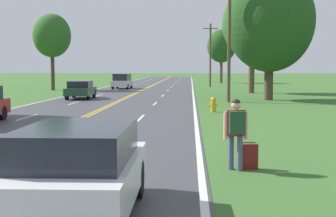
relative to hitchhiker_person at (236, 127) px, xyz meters
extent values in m
cube|color=silver|center=(-3.46, 2.35, -1.03)|extent=(0.12, 3.00, 0.00)
cube|color=silver|center=(-3.46, 11.35, -1.03)|extent=(0.12, 3.00, 0.00)
cube|color=silver|center=(-3.46, 20.35, -1.03)|extent=(0.12, 3.00, 0.00)
cube|color=silver|center=(-3.46, 29.35, -1.03)|extent=(0.12, 3.00, 0.00)
cube|color=silver|center=(-3.46, 38.35, -1.03)|extent=(0.12, 3.00, 0.00)
cube|color=silver|center=(-3.46, 47.35, -1.03)|extent=(0.12, 3.00, 0.00)
cube|color=silver|center=(-3.46, 56.35, -1.03)|extent=(0.12, 3.00, 0.00)
cube|color=silver|center=(-3.46, 65.35, -1.03)|extent=(0.12, 3.00, 0.00)
cube|color=silver|center=(-3.46, 74.35, -1.03)|extent=(0.12, 3.00, 0.00)
cube|color=silver|center=(-3.46, 83.35, -1.03)|extent=(0.12, 3.00, 0.00)
cube|color=silver|center=(-3.46, 92.35, -1.03)|extent=(0.12, 3.00, 0.00)
cube|color=silver|center=(-3.46, 101.35, -1.03)|extent=(0.12, 3.00, 0.00)
cube|color=silver|center=(-9.04, 11.35, -1.03)|extent=(0.12, 3.00, 0.00)
cube|color=silver|center=(-9.04, 20.35, -1.03)|extent=(0.12, 3.00, 0.00)
cube|color=silver|center=(-9.04, 29.35, -1.03)|extent=(0.12, 3.00, 0.00)
cube|color=silver|center=(-9.04, 38.35, -1.03)|extent=(0.12, 3.00, 0.00)
cube|color=silver|center=(-9.04, 47.35, -1.03)|extent=(0.12, 3.00, 0.00)
cube|color=silver|center=(-9.04, 56.35, -1.03)|extent=(0.12, 3.00, 0.00)
cube|color=silver|center=(-9.04, 65.35, -1.03)|extent=(0.12, 3.00, 0.00)
cube|color=silver|center=(-9.04, 74.35, -1.03)|extent=(0.12, 3.00, 0.00)
cube|color=silver|center=(-9.04, 83.35, -1.03)|extent=(0.12, 3.00, 0.00)
cube|color=silver|center=(-9.04, 92.35, -1.03)|extent=(0.12, 3.00, 0.00)
cube|color=silver|center=(-9.04, 101.35, -1.03)|extent=(0.12, 3.00, 0.00)
cylinder|color=#475175|center=(-0.10, 0.11, -0.63)|extent=(0.14, 0.14, 0.82)
cylinder|color=#475175|center=(0.09, -0.03, -0.63)|extent=(0.14, 0.14, 0.82)
cube|color=#993333|center=(0.00, 0.04, 0.09)|extent=(0.46, 0.21, 0.62)
sphere|color=beige|center=(0.00, 0.04, 0.52)|extent=(0.22, 0.22, 0.22)
sphere|color=#2D2319|center=(0.00, 0.04, 0.56)|extent=(0.20, 0.20, 0.20)
cylinder|color=beige|center=(-0.25, 0.02, 0.03)|extent=(0.09, 0.09, 0.65)
cylinder|color=beige|center=(0.24, 0.06, 0.03)|extent=(0.09, 0.09, 0.65)
cube|color=#1E472D|center=(0.01, -0.14, 0.12)|extent=(0.37, 0.20, 0.52)
cube|color=maroon|center=(0.34, 0.18, -0.74)|extent=(0.42, 0.18, 0.60)
cylinder|color=black|center=(0.34, 0.18, -0.40)|extent=(0.29, 0.04, 0.02)
cylinder|color=gold|center=(0.19, 14.66, -0.73)|extent=(0.30, 0.30, 0.62)
sphere|color=gold|center=(0.19, 14.66, -0.36)|extent=(0.29, 0.29, 0.29)
cylinder|color=gold|center=(0.38, 14.66, -0.66)|extent=(0.08, 0.11, 0.11)
cylinder|color=gold|center=(0.00, 14.66, -0.66)|extent=(0.08, 0.11, 0.11)
cylinder|color=brown|center=(1.61, 22.15, 3.73)|extent=(0.24, 0.24, 9.54)
cylinder|color=brown|center=(1.40, 48.31, 2.92)|extent=(0.24, 0.24, 7.91)
cube|color=brown|center=(1.40, 48.31, 6.27)|extent=(1.80, 0.12, 0.10)
cylinder|color=#473828|center=(-15.90, 38.76, 1.02)|extent=(0.40, 0.40, 4.13)
ellipsoid|color=#2D5B23|center=(-15.90, 38.76, 4.80)|extent=(4.03, 4.03, 4.64)
cylinder|color=#473828|center=(4.78, 24.40, 0.50)|extent=(0.66, 0.66, 3.09)
ellipsoid|color=#234C1E|center=(4.78, 24.40, 4.84)|extent=(6.57, 6.57, 7.56)
cylinder|color=brown|center=(3.76, 63.31, 0.90)|extent=(0.45, 0.45, 3.89)
ellipsoid|color=#234C1E|center=(3.76, 63.31, 4.77)|extent=(4.51, 4.51, 5.18)
cylinder|color=brown|center=(4.74, 34.08, 1.04)|extent=(0.57, 0.57, 4.16)
ellipsoid|color=#2D5B23|center=(4.74, 34.08, 5.55)|extent=(5.71, 5.71, 6.56)
cylinder|color=black|center=(-2.06, -2.41, -0.69)|extent=(0.21, 0.71, 0.71)
cylinder|color=black|center=(-3.76, -2.43, -0.69)|extent=(0.21, 0.71, 0.71)
cube|color=white|center=(-2.90, -3.58, -0.41)|extent=(1.93, 3.75, 0.63)
cube|color=#1E232D|center=(-2.90, -3.58, 0.18)|extent=(1.69, 2.63, 0.55)
cylinder|color=black|center=(-9.80, 10.24, -0.71)|extent=(0.20, 0.66, 0.66)
cylinder|color=black|center=(-10.51, 26.38, -0.69)|extent=(0.23, 0.71, 0.70)
cylinder|color=black|center=(-8.89, 26.46, -0.69)|extent=(0.23, 0.71, 0.70)
cylinder|color=black|center=(-10.37, 23.70, -0.69)|extent=(0.23, 0.71, 0.70)
cylinder|color=black|center=(-8.75, 23.78, -0.69)|extent=(0.23, 0.71, 0.70)
cube|color=#1E472D|center=(-9.63, 25.08, -0.44)|extent=(2.03, 4.41, 0.56)
cube|color=#1E232D|center=(-9.62, 24.91, 0.10)|extent=(1.72, 2.46, 0.52)
cylinder|color=black|center=(-9.68, 43.69, -0.69)|extent=(0.23, 0.70, 0.69)
cylinder|color=black|center=(-8.02, 43.62, -0.69)|extent=(0.23, 0.70, 0.69)
cylinder|color=black|center=(-9.79, 41.08, -0.69)|extent=(0.23, 0.70, 0.69)
cylinder|color=black|center=(-8.14, 41.01, -0.69)|extent=(0.23, 0.70, 0.69)
cube|color=silver|center=(-8.91, 42.35, -0.40)|extent=(2.04, 4.30, 0.65)
cube|color=#1E232D|center=(-8.91, 42.35, 0.30)|extent=(1.76, 3.02, 0.76)
camera|label=1|loc=(-1.08, -10.98, 1.39)|focal=50.00mm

